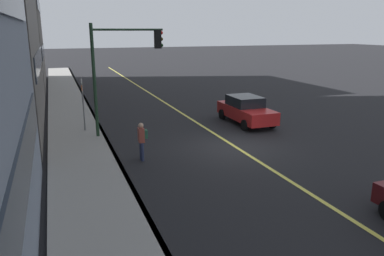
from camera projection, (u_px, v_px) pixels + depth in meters
name	position (u px, v px, depth m)	size (l,w,h in m)	color
ground	(236.00, 147.00, 17.18)	(200.00, 200.00, 0.00)	black
sidewalk_slab	(84.00, 163.00, 14.90)	(80.00, 2.73, 0.15)	gray
curb_edge	(117.00, 159.00, 15.33)	(80.00, 0.16, 0.15)	slate
lane_stripe_center	(236.00, 147.00, 17.18)	(80.00, 0.16, 0.01)	#D8CC4C
car_red	(246.00, 110.00, 21.37)	(4.34, 1.88, 1.55)	red
pedestrian_with_backpack	(142.00, 139.00, 15.25)	(0.38, 0.37, 1.58)	#262D4C
traffic_light_mast	(121.00, 61.00, 17.96)	(0.28, 3.50, 5.52)	#1E3823
street_sign_post	(83.00, 101.00, 19.06)	(0.60, 0.08, 2.93)	slate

